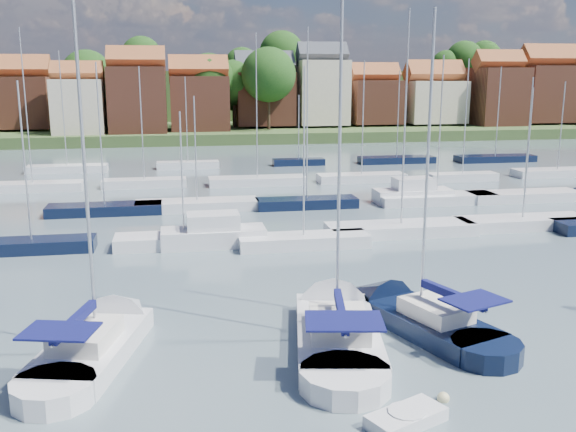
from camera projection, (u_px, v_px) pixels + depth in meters
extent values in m
plane|color=#45545E|center=(254.00, 191.00, 63.61)|extent=(260.00, 260.00, 0.00)
cube|color=silver|center=(92.00, 352.00, 26.25)|extent=(4.75, 7.78, 1.20)
cone|color=silver|center=(128.00, 312.00, 30.66)|extent=(3.81, 4.17, 3.02)
cylinder|color=silver|center=(54.00, 395.00, 22.72)|extent=(3.68, 3.68, 1.20)
cube|color=silver|center=(86.00, 335.00, 25.55)|extent=(2.81, 3.46, 0.70)
cylinder|color=#B2B2B7|center=(85.00, 174.00, 25.15)|extent=(0.14, 0.14, 13.42)
cylinder|color=#B2B2B7|center=(75.00, 325.00, 24.39)|extent=(1.11, 3.92, 0.10)
cube|color=#0E1148|center=(74.00, 321.00, 24.35)|extent=(1.25, 3.78, 0.35)
cube|color=#0E1148|center=(59.00, 331.00, 23.05)|extent=(2.94, 2.40, 0.08)
cube|color=silver|center=(337.00, 339.00, 27.56)|extent=(4.86, 8.72, 1.20)
cone|color=silver|center=(330.00, 298.00, 32.58)|extent=(4.10, 4.56, 3.43)
cylinder|color=silver|center=(345.00, 384.00, 23.54)|extent=(3.99, 3.99, 1.20)
cube|color=silver|center=(339.00, 323.00, 26.79)|extent=(2.98, 3.81, 0.70)
cylinder|color=#B2B2B7|center=(340.00, 147.00, 26.34)|extent=(0.14, 0.14, 15.24)
cylinder|color=#B2B2B7|center=(341.00, 314.00, 25.49)|extent=(0.93, 4.52, 0.10)
cube|color=#0E1148|center=(341.00, 310.00, 25.46)|extent=(1.08, 4.33, 0.35)
cube|color=#0E1148|center=(344.00, 321.00, 23.98)|extent=(3.24, 2.55, 0.08)
cube|color=black|center=(427.00, 326.00, 28.94)|extent=(5.10, 7.56, 1.20)
cone|color=black|center=(369.00, 298.00, 32.64)|extent=(3.89, 4.18, 2.91)
cylinder|color=black|center=(486.00, 355.00, 25.98)|extent=(3.72, 3.72, 1.20)
cube|color=silver|center=(436.00, 310.00, 28.32)|extent=(2.90, 3.43, 0.70)
cylinder|color=#B2B2B7|center=(427.00, 166.00, 27.79)|extent=(0.14, 0.14, 13.24)
cylinder|color=#B2B2B7|center=(452.00, 298.00, 27.32)|extent=(1.40, 3.69, 0.10)
cube|color=#0E1148|center=(453.00, 295.00, 27.28)|extent=(1.53, 3.57, 0.35)
cube|color=#0E1148|center=(475.00, 300.00, 26.18)|extent=(2.92, 2.48, 0.08)
cube|color=silver|center=(406.00, 419.00, 21.26)|extent=(3.00, 2.27, 0.53)
cylinder|color=silver|center=(406.00, 415.00, 21.23)|extent=(1.26, 1.26, 0.34)
sphere|color=#D85914|center=(315.00, 386.00, 23.94)|extent=(0.48, 0.48, 0.48)
sphere|color=beige|center=(443.00, 401.00, 22.85)|extent=(0.44, 0.44, 0.44)
sphere|color=beige|center=(439.00, 308.00, 31.85)|extent=(0.49, 0.49, 0.49)
cube|color=black|center=(32.00, 247.00, 41.90)|extent=(8.01, 2.24, 1.00)
cylinder|color=#B2B2B7|center=(24.00, 162.00, 40.69)|extent=(0.12, 0.12, 10.16)
cube|color=silver|center=(184.00, 241.00, 43.26)|extent=(9.22, 2.58, 1.00)
cylinder|color=#B2B2B7|center=(182.00, 174.00, 42.27)|extent=(0.12, 0.12, 8.18)
cube|color=silver|center=(304.00, 242.00, 43.09)|extent=(8.78, 2.46, 1.00)
cylinder|color=#B2B2B7|center=(304.00, 153.00, 41.78)|extent=(0.12, 0.12, 11.06)
cube|color=silver|center=(401.00, 230.00, 46.37)|extent=(10.79, 3.02, 1.00)
cylinder|color=#B2B2B7|center=(405.00, 120.00, 44.65)|extent=(0.12, 0.12, 14.87)
cube|color=silver|center=(522.00, 224.00, 48.39)|extent=(10.13, 2.84, 1.00)
cylinder|color=#B2B2B7|center=(528.00, 154.00, 47.24)|extent=(0.12, 0.12, 9.59)
cube|color=silver|center=(214.00, 239.00, 43.37)|extent=(7.00, 2.60, 1.40)
cube|color=silver|center=(213.00, 223.00, 43.13)|extent=(3.50, 2.20, 1.30)
cube|color=black|center=(105.00, 210.00, 53.17)|extent=(9.30, 2.60, 1.00)
cylinder|color=#B2B2B7|center=(100.00, 135.00, 51.82)|extent=(0.12, 0.12, 11.48)
cube|color=silver|center=(197.00, 206.00, 54.84)|extent=(10.40, 2.91, 1.00)
cylinder|color=#B2B2B7|center=(195.00, 149.00, 53.78)|extent=(0.12, 0.12, 8.77)
cube|color=black|center=(307.00, 204.00, 55.75)|extent=(8.80, 2.46, 1.00)
cylinder|color=#B2B2B7|center=(307.00, 115.00, 54.09)|extent=(0.12, 0.12, 14.33)
cube|color=silver|center=(436.00, 199.00, 57.69)|extent=(10.73, 3.00, 1.00)
cylinder|color=#B2B2B7|center=(440.00, 126.00, 56.26)|extent=(0.12, 0.12, 12.14)
cube|color=silver|center=(524.00, 197.00, 58.95)|extent=(10.48, 2.93, 1.00)
cylinder|color=#B2B2B7|center=(529.00, 135.00, 57.73)|extent=(0.12, 0.12, 10.28)
cube|color=silver|center=(413.00, 197.00, 58.13)|extent=(7.00, 2.60, 1.40)
cube|color=silver|center=(413.00, 185.00, 57.89)|extent=(3.50, 2.20, 1.30)
cube|color=silver|center=(33.00, 187.00, 63.85)|extent=(9.71, 2.72, 1.00)
cylinder|color=#B2B2B7|center=(26.00, 107.00, 62.13)|extent=(0.12, 0.12, 14.88)
cube|color=silver|center=(145.00, 184.00, 66.01)|extent=(8.49, 2.38, 1.00)
cylinder|color=#B2B2B7|center=(142.00, 123.00, 64.68)|extent=(0.12, 0.12, 11.31)
cube|color=silver|center=(257.00, 182.00, 67.30)|extent=(10.16, 2.85, 1.00)
cylinder|color=#B2B2B7|center=(257.00, 106.00, 65.61)|extent=(0.12, 0.12, 14.59)
cube|color=silver|center=(361.00, 178.00, 69.37)|extent=(9.53, 2.67, 1.00)
cylinder|color=#B2B2B7|center=(363.00, 118.00, 67.97)|extent=(0.12, 0.12, 11.91)
cube|color=silver|center=(462.00, 177.00, 69.92)|extent=(7.62, 2.13, 1.00)
cylinder|color=#B2B2B7|center=(466.00, 117.00, 68.50)|extent=(0.12, 0.12, 12.13)
cube|color=silver|center=(557.00, 173.00, 73.03)|extent=(10.17, 2.85, 1.00)
cylinder|color=#B2B2B7|center=(561.00, 126.00, 71.87)|extent=(0.12, 0.12, 9.73)
cube|color=silver|center=(67.00, 169.00, 75.97)|extent=(9.24, 2.59, 1.00)
cylinder|color=#B2B2B7|center=(63.00, 109.00, 74.44)|extent=(0.12, 0.12, 13.17)
cube|color=silver|center=(188.00, 165.00, 79.12)|extent=(7.57, 2.12, 1.00)
cylinder|color=#B2B2B7|center=(186.00, 120.00, 77.90)|extent=(0.12, 0.12, 10.24)
cube|color=black|center=(299.00, 163.00, 81.68)|extent=(6.58, 1.84, 1.00)
cylinder|color=#B2B2B7|center=(299.00, 127.00, 80.70)|extent=(0.12, 0.12, 8.01)
cube|color=black|center=(397.00, 160.00, 83.86)|extent=(9.92, 2.78, 1.00)
cylinder|color=#B2B2B7|center=(398.00, 114.00, 82.57)|extent=(0.12, 0.12, 10.92)
cube|color=black|center=(495.00, 159.00, 85.15)|extent=(10.55, 2.95, 1.00)
cylinder|color=#B2B2B7|center=(498.00, 111.00, 83.80)|extent=(0.12, 0.12, 11.51)
cube|color=#374924|center=(209.00, 127.00, 137.55)|extent=(200.00, 70.00, 3.00)
cube|color=#374924|center=(203.00, 100.00, 160.56)|extent=(200.00, 60.00, 14.00)
cube|color=brown|center=(21.00, 102.00, 111.95)|extent=(10.37, 9.97, 8.73)
cube|color=brown|center=(19.00, 69.00, 110.73)|extent=(10.57, 5.13, 5.13)
cube|color=beige|center=(80.00, 107.00, 105.48)|extent=(8.09, 8.80, 8.96)
cube|color=brown|center=(77.00, 73.00, 104.30)|extent=(8.25, 4.00, 4.00)
cube|color=brown|center=(138.00, 100.00, 107.78)|extent=(9.36, 10.17, 10.97)
cube|color=brown|center=(136.00, 60.00, 106.34)|extent=(9.54, 4.63, 4.63)
cube|color=brown|center=(199.00, 104.00, 111.36)|extent=(9.90, 8.56, 9.42)
cube|color=brown|center=(198.00, 69.00, 110.08)|extent=(10.10, 4.90, 4.90)
cube|color=brown|center=(264.00, 99.00, 118.11)|extent=(10.59, 8.93, 9.49)
cube|color=#383A42|center=(264.00, 65.00, 116.80)|extent=(10.80, 5.24, 5.24)
cube|color=beige|center=(322.00, 93.00, 118.88)|extent=(9.01, 8.61, 11.65)
cube|color=#383A42|center=(322.00, 54.00, 117.38)|extent=(9.19, 4.46, 4.46)
cube|color=brown|center=(374.00, 102.00, 122.23)|extent=(9.10, 9.34, 8.00)
cube|color=brown|center=(374.00, 74.00, 121.12)|extent=(9.28, 4.50, 4.50)
cube|color=beige|center=(433.00, 102.00, 123.87)|extent=(10.86, 9.59, 7.88)
cube|color=brown|center=(434.00, 74.00, 122.73)|extent=(11.07, 5.37, 5.37)
cube|color=brown|center=(496.00, 97.00, 123.12)|extent=(9.18, 9.96, 10.97)
cube|color=brown|center=(499.00, 62.00, 121.69)|extent=(9.36, 4.54, 4.54)
cube|color=brown|center=(547.00, 94.00, 126.22)|extent=(11.39, 9.67, 10.76)
cube|color=brown|center=(550.00, 58.00, 124.75)|extent=(11.62, 5.64, 5.64)
cylinder|color=#382619|center=(462.00, 87.00, 144.08)|extent=(0.50, 0.50, 4.47)
sphere|color=#254A17|center=(464.00, 59.00, 142.77)|extent=(8.18, 8.18, 8.18)
cylinder|color=#382619|center=(235.00, 116.00, 117.13)|extent=(0.50, 0.50, 4.46)
sphere|color=#254A17|center=(234.00, 83.00, 115.82)|extent=(8.15, 8.15, 8.15)
cylinder|color=#382619|center=(282.00, 88.00, 135.18)|extent=(0.50, 0.50, 5.15)
sphere|color=#254A17|center=(282.00, 54.00, 133.66)|extent=(9.41, 9.41, 9.41)
cylinder|color=#382619|center=(143.00, 87.00, 132.75)|extent=(0.50, 0.50, 4.56)
sphere|color=#254A17|center=(141.00, 57.00, 131.41)|extent=(8.34, 8.34, 8.34)
cylinder|color=#382619|center=(89.00, 113.00, 121.42)|extent=(0.50, 0.50, 5.15)
sphere|color=#254A17|center=(87.00, 75.00, 119.91)|extent=(9.42, 9.42, 9.42)
cylinder|color=#382619|center=(5.00, 99.00, 120.20)|extent=(0.50, 0.50, 3.42)
sphere|color=#254A17|center=(2.00, 74.00, 119.20)|extent=(6.26, 6.26, 6.26)
cylinder|color=#382619|center=(282.00, 115.00, 127.40)|extent=(0.50, 0.50, 3.77)
sphere|color=#254A17|center=(282.00, 88.00, 126.30)|extent=(6.89, 6.89, 6.89)
cylinder|color=#382619|center=(269.00, 116.00, 113.21)|extent=(0.50, 0.50, 5.21)
sphere|color=#254A17|center=(269.00, 75.00, 111.68)|extent=(9.53, 9.53, 9.53)
cylinder|color=#382619|center=(514.00, 115.00, 132.80)|extent=(0.50, 0.50, 2.97)
sphere|color=#254A17|center=(515.00, 95.00, 131.92)|extent=(5.44, 5.44, 5.44)
cylinder|color=#382619|center=(210.00, 116.00, 114.20)|extent=(0.50, 0.50, 4.84)
sphere|color=#254A17|center=(209.00, 79.00, 112.78)|extent=(8.85, 8.85, 8.85)
cylinder|color=#382619|center=(445.00, 89.00, 143.66)|extent=(0.50, 0.50, 3.72)
sphere|color=#254A17|center=(446.00, 66.00, 142.56)|extent=(6.80, 6.80, 6.80)
cylinder|color=#382619|center=(496.00, 115.00, 124.13)|extent=(0.50, 0.50, 4.05)
sphere|color=#254A17|center=(498.00, 86.00, 122.94)|extent=(7.40, 7.40, 7.40)
cylinder|color=#382619|center=(242.00, 91.00, 133.51)|extent=(0.50, 0.50, 3.93)
sphere|color=#254A17|center=(242.00, 65.00, 132.35)|extent=(7.19, 7.19, 7.19)
cylinder|color=#382619|center=(371.00, 115.00, 125.94)|extent=(0.50, 0.50, 3.82)
sphere|color=#254A17|center=(371.00, 88.00, 124.82)|extent=(6.99, 6.99, 6.99)
cylinder|color=#382619|center=(116.00, 122.00, 110.95)|extent=(0.50, 0.50, 3.48)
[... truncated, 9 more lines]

